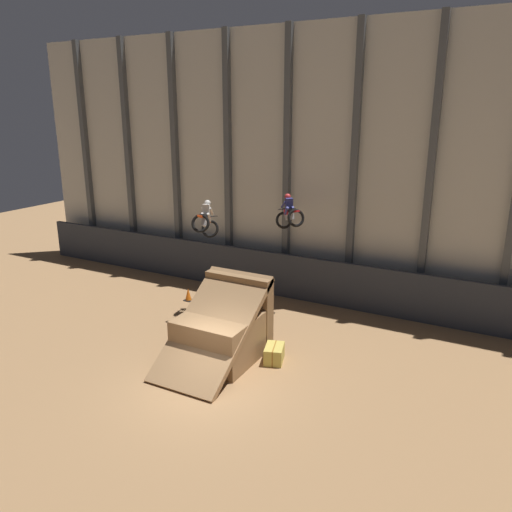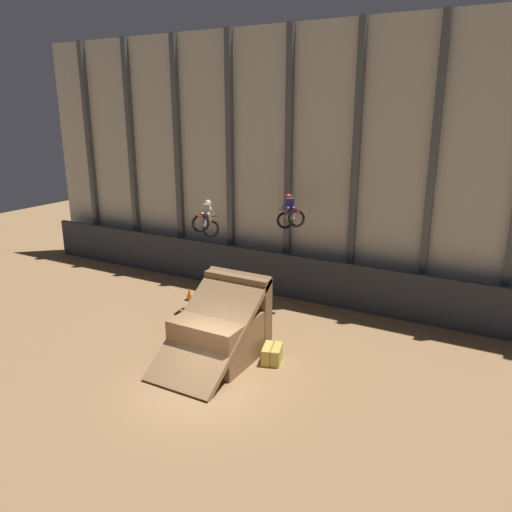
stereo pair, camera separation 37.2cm
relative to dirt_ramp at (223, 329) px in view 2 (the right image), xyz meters
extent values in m
plane|color=#9E754C|center=(0.67, -2.09, -0.97)|extent=(60.00, 60.00, 0.00)
cube|color=beige|center=(0.67, 7.02, 4.87)|extent=(32.00, 0.12, 11.68)
cube|color=#4C5156|center=(-13.01, 6.82, 4.87)|extent=(0.28, 0.28, 11.68)
cube|color=#4C5156|center=(-9.97, 6.82, 4.87)|extent=(0.28, 0.28, 11.68)
cube|color=#4C5156|center=(-6.93, 6.82, 4.87)|extent=(0.28, 0.28, 11.68)
cube|color=#4C5156|center=(-3.89, 6.82, 4.87)|extent=(0.28, 0.28, 11.68)
cube|color=#4C5156|center=(-0.85, 6.82, 4.87)|extent=(0.28, 0.28, 11.68)
cube|color=#4C5156|center=(2.19, 6.82, 4.87)|extent=(0.28, 0.28, 11.68)
cube|color=#4C5156|center=(5.23, 6.82, 4.87)|extent=(0.28, 0.28, 11.68)
cube|color=#2D333D|center=(0.67, 6.09, 0.04)|extent=(31.36, 0.20, 2.01)
cube|color=#966F48|center=(0.00, -0.14, -0.18)|extent=(2.47, 2.83, 1.58)
cube|color=olive|center=(0.00, 1.02, 0.35)|extent=(2.52, 0.50, 2.63)
cube|color=#9E754C|center=(0.00, -0.75, 0.35)|extent=(2.52, 4.15, 2.80)
torus|color=black|center=(-2.71, 3.38, 2.53)|extent=(0.81, 0.57, 0.72)
torus|color=black|center=(-2.33, 2.14, 3.05)|extent=(0.81, 0.57, 0.72)
cube|color=#B7B7BC|center=(-2.52, 2.76, 2.92)|extent=(0.34, 0.61, 0.45)
cube|color=#E54C19|center=(-2.59, 2.98, 3.04)|extent=(0.34, 0.53, 0.39)
cube|color=black|center=(-2.48, 2.63, 3.21)|extent=(0.32, 0.59, 0.32)
cube|color=#E54C19|center=(-2.33, 2.14, 3.33)|extent=(0.24, 0.38, 0.19)
cylinder|color=#B7B7BC|center=(-2.69, 3.30, 2.82)|extent=(0.18, 0.42, 0.44)
cylinder|color=black|center=(-2.71, 3.35, 3.06)|extent=(0.54, 0.44, 0.04)
cube|color=silver|center=(-2.57, 2.91, 3.40)|extent=(0.33, 0.29, 0.51)
sphere|color=silver|center=(-2.63, 3.11, 3.66)|extent=(0.35, 0.40, 0.34)
cylinder|color=silver|center=(-2.67, 2.83, 3.13)|extent=(0.20, 0.34, 0.41)
cylinder|color=silver|center=(-2.44, 2.90, 3.13)|extent=(0.20, 0.34, 0.41)
cylinder|color=silver|center=(-2.79, 3.08, 3.32)|extent=(0.21, 0.45, 0.41)
cylinder|color=silver|center=(-2.48, 3.17, 3.32)|extent=(0.21, 0.45, 0.41)
torus|color=black|center=(-0.42, 5.63, 2.69)|extent=(0.72, 0.74, 0.73)
torus|color=black|center=(0.55, 4.70, 3.07)|extent=(0.72, 0.74, 0.73)
cube|color=#B7B7BC|center=(0.08, 5.15, 3.01)|extent=(0.54, 0.53, 0.41)
cube|color=red|center=(-0.08, 5.30, 3.15)|extent=(0.49, 0.48, 0.35)
cube|color=black|center=(0.19, 5.04, 3.28)|extent=(0.52, 0.51, 0.27)
cube|color=red|center=(0.57, 4.68, 3.34)|extent=(0.36, 0.35, 0.15)
cylinder|color=#B7B7BC|center=(-0.34, 5.56, 2.97)|extent=(0.31, 0.30, 0.47)
cylinder|color=black|center=(-0.36, 5.58, 3.21)|extent=(0.35, 0.60, 0.04)
cube|color=navy|center=(0.00, 5.23, 3.50)|extent=(0.34, 0.34, 0.51)
sphere|color=red|center=(-0.13, 5.35, 3.78)|extent=(0.41, 0.41, 0.32)
cylinder|color=navy|center=(-0.07, 5.13, 3.23)|extent=(0.33, 0.32, 0.39)
cylinder|color=navy|center=(0.09, 5.30, 3.23)|extent=(0.33, 0.32, 0.39)
cylinder|color=navy|center=(-0.28, 5.28, 3.45)|extent=(0.39, 0.38, 0.37)
cylinder|color=navy|center=(-0.06, 5.51, 3.45)|extent=(0.39, 0.38, 0.37)
cube|color=black|center=(-0.11, 1.72, -0.95)|extent=(0.36, 0.36, 0.03)
cone|color=orange|center=(-0.11, 1.72, -0.66)|extent=(0.28, 0.28, 0.55)
cube|color=black|center=(-4.12, 3.60, -0.95)|extent=(0.36, 0.36, 0.03)
cone|color=orange|center=(-4.12, 3.60, -0.66)|extent=(0.28, 0.28, 0.55)
cube|color=#CCB751|center=(1.74, 0.36, -0.69)|extent=(0.84, 1.04, 0.56)
cube|color=#996623|center=(1.74, 0.36, -0.69)|extent=(0.31, 0.88, 0.57)
camera|label=1|loc=(8.37, -13.41, 7.28)|focal=35.00mm
camera|label=2|loc=(8.70, -13.23, 7.28)|focal=35.00mm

